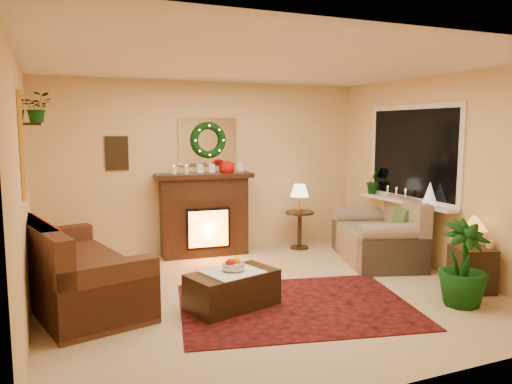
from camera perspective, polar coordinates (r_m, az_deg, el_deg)
name	(u,v)px	position (r m, az deg, el deg)	size (l,w,h in m)	color
floor	(268,294)	(5.87, 1.36, -11.62)	(5.00, 5.00, 0.00)	beige
ceiling	(269,64)	(5.59, 1.44, 14.46)	(5.00, 5.00, 0.00)	white
wall_back	(208,168)	(7.68, -5.54, 2.78)	(5.00, 5.00, 0.00)	#EFD88C
wall_front	(399,214)	(3.67, 16.03, -2.47)	(5.00, 5.00, 0.00)	#EFD88C
wall_left	(22,194)	(5.10, -25.15, -0.19)	(4.50, 4.50, 0.00)	#EFD88C
wall_right	(441,174)	(6.99, 20.44, 1.90)	(4.50, 4.50, 0.00)	#EFD88C
area_rug	(296,306)	(5.52, 4.57, -12.82)	(2.45, 1.84, 0.01)	#500D08
sofa	(76,264)	(5.84, -19.90, -7.75)	(0.97, 2.20, 0.94)	#3D2B17
red_throw	(67,259)	(5.99, -20.84, -7.17)	(0.78, 1.26, 0.02)	red
fireplace	(204,219)	(7.54, -5.97, -3.06)	(1.27, 0.40, 1.17)	black
poinsettia	(227,168)	(7.54, -3.35, 2.72)	(0.24, 0.24, 0.24)	#B50C05
mantel_candle_a	(174,173)	(7.27, -9.34, 2.15)	(0.06, 0.06, 0.19)	silver
mantel_candle_b	(186,173)	(7.33, -7.97, 2.21)	(0.06, 0.06, 0.19)	white
mantel_mirror	(208,142)	(7.64, -5.53, 5.76)	(0.92, 0.02, 0.72)	white
wreath	(209,140)	(7.60, -5.44, 5.91)	(0.55, 0.55, 0.11)	#194719
wall_art	(117,153)	(7.36, -15.63, 4.30)	(0.32, 0.03, 0.48)	#381E11
gold_mirror	(23,144)	(5.36, -25.08, 4.98)	(0.03, 0.84, 1.00)	gold
hanging_plant	(38,122)	(6.11, -23.63, 7.33)	(0.33, 0.28, 0.36)	#194719
loveseat	(377,232)	(7.40, 13.66, -4.45)	(0.92, 1.59, 0.92)	#B4A696
window_frame	(413,153)	(7.37, 17.50, 4.23)	(0.03, 1.86, 1.36)	white
window_glass	(412,153)	(7.36, 17.42, 4.23)	(0.02, 1.70, 1.22)	black
window_sill	(405,202)	(7.37, 16.68, -1.05)	(0.22, 1.86, 0.04)	white
mini_tree	(430,194)	(6.98, 19.25, -0.20)	(0.21, 0.21, 0.32)	white
sill_plant	(374,181)	(7.91, 13.30, 1.19)	(0.29, 0.23, 0.52)	black
side_table_round	(300,228)	(7.95, 5.00, -4.15)	(0.46, 0.46, 0.60)	black
lamp_cream	(299,194)	(7.82, 4.99, -0.23)	(0.29, 0.29, 0.44)	#FFE8BA
end_table_square	(472,268)	(6.43, 23.45, -8.02)	(0.42, 0.42, 0.52)	#502216
lamp_tiffany	(474,228)	(6.34, 23.67, -3.84)	(0.29, 0.29, 0.43)	orange
coffee_table	(232,289)	(5.40, -2.72, -10.99)	(0.94, 0.51, 0.39)	#4D241C
fruit_bowl	(234,266)	(5.35, -2.58, -8.48)	(0.25, 0.25, 0.06)	silver
floor_palm	(463,265)	(5.83, 22.59, -7.69)	(1.56, 1.56, 2.78)	#173A1B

